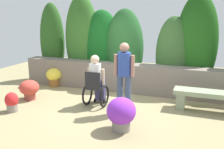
# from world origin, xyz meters

# --- Properties ---
(ground_plane) EXTENTS (12.43, 12.43, 0.00)m
(ground_plane) POSITION_xyz_m (0.00, 0.00, 0.00)
(ground_plane) COLOR #93885F
(stone_retaining_wall) EXTENTS (7.02, 0.50, 0.86)m
(stone_retaining_wall) POSITION_xyz_m (0.00, 1.41, 0.43)
(stone_retaining_wall) COLOR slate
(stone_retaining_wall) RESTS_ON ground
(hedge_backdrop) EXTENTS (7.31, 1.02, 2.96)m
(hedge_backdrop) POSITION_xyz_m (-0.01, 2.00, 1.34)
(hedge_backdrop) COLOR #2B5920
(hedge_backdrop) RESTS_ON ground
(stone_bench) EXTENTS (1.61, 0.47, 0.51)m
(stone_bench) POSITION_xyz_m (2.27, 0.51, 0.34)
(stone_bench) COLOR gray
(stone_bench) RESTS_ON ground
(person_in_wheelchair) EXTENTS (0.53, 0.66, 1.33)m
(person_in_wheelchair) POSITION_xyz_m (-0.43, -0.06, 0.62)
(person_in_wheelchair) COLOR black
(person_in_wheelchair) RESTS_ON ground
(person_standing_companion) EXTENTS (0.49, 0.30, 1.69)m
(person_standing_companion) POSITION_xyz_m (0.40, -0.34, 0.98)
(person_standing_companion) COLOR #3E516C
(person_standing_companion) RESTS_ON ground
(flower_pot_purple_near) EXTENTS (0.32, 0.32, 0.48)m
(flower_pot_purple_near) POSITION_xyz_m (-2.18, -1.17, 0.25)
(flower_pot_purple_near) COLOR gray
(flower_pot_purple_near) RESTS_ON ground
(flower_pot_terracotta_by_wall) EXTENTS (0.59, 0.59, 0.70)m
(flower_pot_terracotta_by_wall) POSITION_xyz_m (0.63, -1.21, 0.37)
(flower_pot_terracotta_by_wall) COLOR gray
(flower_pot_terracotta_by_wall) RESTS_ON ground
(flower_pot_red_accent) EXTENTS (0.49, 0.49, 0.60)m
(flower_pot_red_accent) POSITION_xyz_m (-2.46, 1.10, 0.33)
(flower_pot_red_accent) COLOR brown
(flower_pot_red_accent) RESTS_ON ground
(flower_pot_small_foreground) EXTENTS (0.54, 0.54, 0.55)m
(flower_pot_small_foreground) POSITION_xyz_m (-2.36, -0.28, 0.31)
(flower_pot_small_foreground) COLOR brown
(flower_pot_small_foreground) RESTS_ON ground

